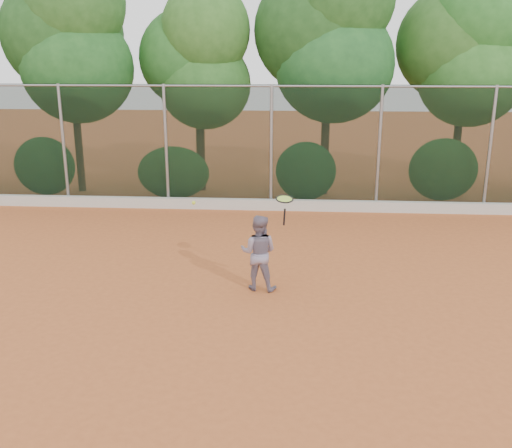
{
  "coord_description": "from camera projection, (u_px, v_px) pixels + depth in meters",
  "views": [
    {
      "loc": [
        0.72,
        -8.98,
        4.14
      ],
      "look_at": [
        0.0,
        1.0,
        1.25
      ],
      "focal_mm": 40.0,
      "sensor_mm": 36.0,
      "label": 1
    }
  ],
  "objects": [
    {
      "name": "tennis_player",
      "position": [
        259.0,
        253.0,
        10.52
      ],
      "size": [
        0.77,
        0.64,
        1.43
      ],
      "primitive_type": "imported",
      "rotation": [
        0.0,
        0.0,
        2.99
      ],
      "color": "slate",
      "rests_on": "ground"
    },
    {
      "name": "ground",
      "position": [
        252.0,
        310.0,
        9.81
      ],
      "size": [
        80.0,
        80.0,
        0.0
      ],
      "primitive_type": "plane",
      "color": "#B95C2B",
      "rests_on": "ground"
    },
    {
      "name": "tennis_racket",
      "position": [
        285.0,
        201.0,
        10.15
      ],
      "size": [
        0.38,
        0.38,
        0.56
      ],
      "color": "black",
      "rests_on": "ground"
    },
    {
      "name": "foliage_backdrop",
      "position": [
        257.0,
        51.0,
        17.23
      ],
      "size": [
        23.7,
        3.63,
        7.55
      ],
      "color": "#3E2718",
      "rests_on": "ground"
    },
    {
      "name": "concrete_curb",
      "position": [
        271.0,
        205.0,
        16.3
      ],
      "size": [
        24.0,
        0.2,
        0.3
      ],
      "primitive_type": "cube",
      "color": "beige",
      "rests_on": "ground"
    },
    {
      "name": "chainlink_fence",
      "position": [
        271.0,
        144.0,
        16.0
      ],
      "size": [
        24.09,
        0.09,
        3.5
      ],
      "color": "black",
      "rests_on": "ground"
    },
    {
      "name": "tennis_ball_in_flight",
      "position": [
        194.0,
        203.0,
        10.12
      ],
      "size": [
        0.07,
        0.07,
        0.07
      ],
      "color": "#C5DD32",
      "rests_on": "ground"
    }
  ]
}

